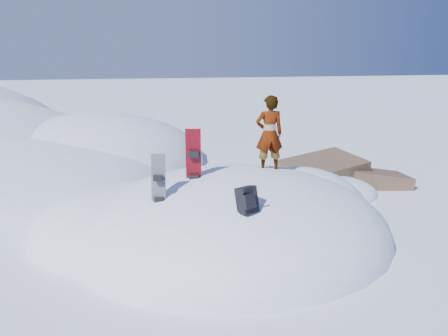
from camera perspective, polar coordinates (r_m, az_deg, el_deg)
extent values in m
plane|color=white|center=(9.80, 1.26, -8.98)|extent=(120.00, 120.00, 0.00)
ellipsoid|color=white|center=(9.80, 1.26, -8.98)|extent=(7.00, 6.00, 3.00)
ellipsoid|color=white|center=(10.15, -11.86, -8.47)|extent=(4.40, 4.00, 2.20)
ellipsoid|color=white|center=(11.01, 9.54, -6.44)|extent=(3.60, 3.20, 2.50)
ellipsoid|color=white|center=(14.84, -26.74, -2.24)|extent=(10.00, 9.00, 2.80)
ellipsoid|color=white|center=(16.78, -16.37, 0.63)|extent=(8.00, 8.00, 3.60)
ellipsoid|color=white|center=(13.79, -25.76, -3.35)|extent=(6.00, 5.00, 1.80)
cube|color=brown|center=(13.92, 12.67, -1.59)|extent=(2.82, 2.41, 1.62)
cube|color=brown|center=(14.36, 19.12, -2.39)|extent=(2.16, 1.80, 1.33)
cube|color=brown|center=(15.24, 12.88, -0.56)|extent=(2.08, 2.01, 1.10)
ellipsoid|color=white|center=(12.92, 12.82, -3.36)|extent=(3.20, 2.40, 1.00)
cube|color=#B2091A|center=(9.07, -3.99, -0.15)|extent=(0.32, 0.10, 1.69)
cube|color=black|center=(8.92, -3.97, 1.85)|extent=(0.22, 0.15, 0.14)
cube|color=black|center=(9.05, -3.91, -1.29)|extent=(0.22, 0.15, 0.14)
cube|color=black|center=(8.37, -8.54, -3.09)|extent=(0.33, 0.33, 1.43)
cube|color=black|center=(8.23, -8.60, -1.30)|extent=(0.20, 0.15, 0.13)
cube|color=black|center=(8.36, -8.48, -4.15)|extent=(0.20, 0.15, 0.13)
cube|color=black|center=(7.76, 3.01, -4.17)|extent=(0.44, 0.44, 0.51)
cube|color=black|center=(7.62, 3.28, -4.37)|extent=(0.28, 0.24, 0.28)
cylinder|color=black|center=(7.58, 2.50, -3.64)|extent=(0.04, 0.19, 0.34)
cylinder|color=black|center=(7.63, 4.01, -3.53)|extent=(0.04, 0.19, 0.34)
cube|color=black|center=(8.45, -11.35, -12.61)|extent=(0.82, 0.67, 0.20)
cube|color=black|center=(8.61, -9.19, -11.32)|extent=(0.45, 0.38, 0.13)
imported|color=slate|center=(9.74, 5.93, 4.44)|extent=(0.64, 0.43, 1.71)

